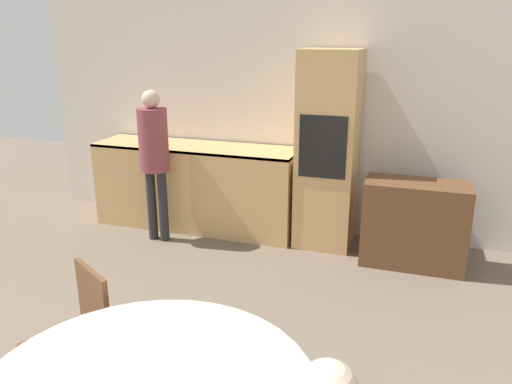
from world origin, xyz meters
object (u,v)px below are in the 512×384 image
(chair_far_left, at_px, (79,334))
(person_standing, at_px, (154,149))
(oven_unit, at_px, (328,151))
(sideboard, at_px, (414,224))

(chair_far_left, relative_size, person_standing, 0.54)
(oven_unit, distance_m, chair_far_left, 3.02)
(person_standing, bearing_deg, oven_unit, 16.40)
(sideboard, height_order, chair_far_left, chair_far_left)
(sideboard, height_order, person_standing, person_standing)
(sideboard, bearing_deg, person_standing, -174.78)
(sideboard, bearing_deg, oven_unit, 163.67)
(oven_unit, xyz_separation_m, person_standing, (-1.69, -0.50, -0.00))
(sideboard, distance_m, person_standing, 2.65)
(chair_far_left, bearing_deg, person_standing, 140.32)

